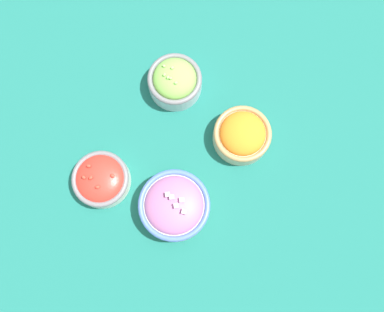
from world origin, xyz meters
TOP-DOWN VIEW (x-y plane):
  - ground_plane at (0.00, 0.00)m, footprint 3.00×3.00m
  - bowl_red_onion at (0.00, -0.12)m, footprint 0.15×0.15m
  - bowl_carrots at (0.09, 0.08)m, footprint 0.13×0.13m
  - bowl_lettuce at (-0.09, 0.15)m, footprint 0.12×0.12m
  - bowl_cherry_tomatoes at (-0.17, -0.11)m, footprint 0.12×0.12m

SIDE VIEW (x-z plane):
  - ground_plane at x=0.00m, z-range 0.00..0.00m
  - bowl_cherry_tomatoes at x=-0.17m, z-range 0.00..0.06m
  - bowl_carrots at x=0.09m, z-range 0.00..0.07m
  - bowl_lettuce at x=-0.09m, z-range 0.00..0.08m
  - bowl_red_onion at x=0.00m, z-range 0.00..0.08m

